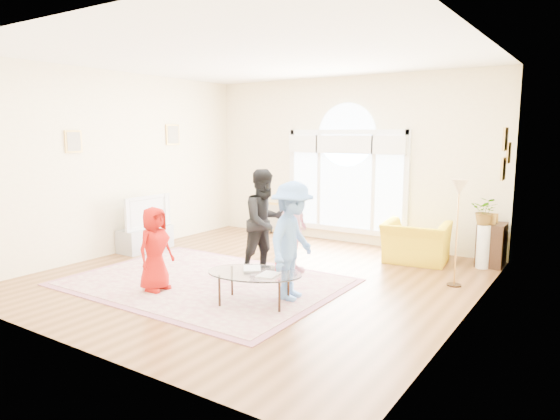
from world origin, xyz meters
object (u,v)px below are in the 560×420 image
Objects in this scene: tv_console at (145,239)px; television at (144,212)px; coffee_table at (254,274)px; armchair at (416,242)px; area_rug at (204,282)px.

television reaches higher than tv_console.
armchair is at bearing 54.21° from coffee_table.
television is 4.83m from armchair.
armchair is at bearing 23.11° from television.
television is (-2.27, 0.93, 0.71)m from area_rug.
television is (0.01, 0.00, 0.51)m from tv_console.
tv_console is 0.72× the size of coffee_table.
tv_console is at bearing 180.00° from television.
tv_console is 0.96× the size of armchair.
tv_console is at bearing 16.14° from armchair.
tv_console is 0.97× the size of television.
coffee_table is (1.16, -0.35, 0.39)m from area_rug.
tv_console is 3.67m from coffee_table.
armchair reaches higher than area_rug.
area_rug is 3.50× the size of television.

